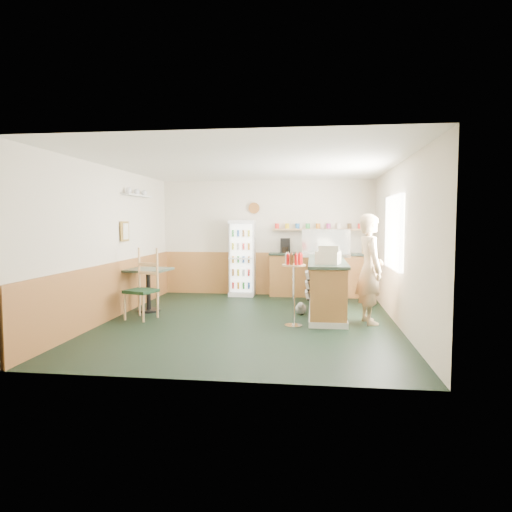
% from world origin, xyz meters
% --- Properties ---
extents(ground, '(6.00, 6.00, 0.00)m').
position_xyz_m(ground, '(0.00, 0.00, 0.00)').
color(ground, black).
rests_on(ground, ground).
extents(room_envelope, '(5.04, 6.02, 2.72)m').
position_xyz_m(room_envelope, '(-0.23, 0.73, 1.52)').
color(room_envelope, beige).
rests_on(room_envelope, ground).
extents(service_counter, '(0.68, 3.01, 1.01)m').
position_xyz_m(service_counter, '(1.35, 1.07, 0.46)').
color(service_counter, '#AD7A37').
rests_on(service_counter, ground).
extents(back_counter, '(2.24, 0.42, 1.69)m').
position_xyz_m(back_counter, '(1.19, 2.80, 0.55)').
color(back_counter, '#AD7A37').
rests_on(back_counter, ground).
extents(drinks_fridge, '(0.58, 0.52, 1.77)m').
position_xyz_m(drinks_fridge, '(-0.55, 2.74, 0.88)').
color(drinks_fridge, white).
rests_on(drinks_fridge, ground).
extents(display_case, '(0.98, 0.51, 0.56)m').
position_xyz_m(display_case, '(1.35, 1.74, 1.29)').
color(display_case, silver).
rests_on(display_case, service_counter).
extents(cash_register, '(0.46, 0.47, 0.22)m').
position_xyz_m(cash_register, '(1.35, 0.13, 1.12)').
color(cash_register, beige).
rests_on(cash_register, service_counter).
extents(shopkeeper, '(0.56, 0.70, 1.86)m').
position_xyz_m(shopkeeper, '(2.05, 0.10, 0.93)').
color(shopkeeper, tan).
rests_on(shopkeeper, ground).
extents(condiment_stand, '(0.39, 0.39, 1.20)m').
position_xyz_m(condiment_stand, '(0.78, -0.28, 0.83)').
color(condiment_stand, silver).
rests_on(condiment_stand, ground).
extents(newspaper_rack, '(0.09, 0.46, 0.54)m').
position_xyz_m(newspaper_rack, '(0.99, 1.07, 0.50)').
color(newspaper_rack, black).
rests_on(newspaper_rack, ground).
extents(cafe_table, '(0.84, 0.84, 0.83)m').
position_xyz_m(cafe_table, '(-2.05, 0.62, 0.59)').
color(cafe_table, black).
rests_on(cafe_table, ground).
extents(cafe_chair, '(0.59, 0.59, 1.26)m').
position_xyz_m(cafe_chair, '(-1.94, 0.05, 0.66)').
color(cafe_chair, black).
rests_on(cafe_chair, ground).
extents(dog_doorstop, '(0.21, 0.27, 0.25)m').
position_xyz_m(dog_doorstop, '(0.87, 0.68, 0.12)').
color(dog_doorstop, gray).
rests_on(dog_doorstop, ground).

